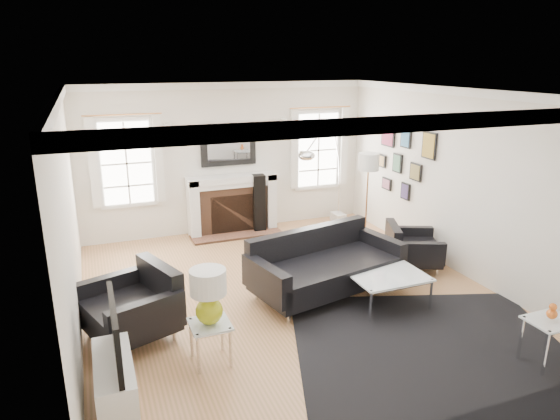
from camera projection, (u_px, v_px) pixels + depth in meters
name	position (u px, v px, depth m)	size (l,w,h in m)	color
floor	(288.00, 292.00, 7.14)	(6.00, 6.00, 0.00)	#A47545
back_wall	(228.00, 158.00, 9.41)	(5.50, 0.04, 2.80)	silver
front_wall	(427.00, 288.00, 4.06)	(5.50, 0.04, 2.80)	silver
left_wall	(69.00, 220.00, 5.78)	(0.04, 6.00, 2.80)	silver
right_wall	(453.00, 180.00, 7.69)	(0.04, 6.00, 2.80)	silver
ceiling	(289.00, 91.00, 6.33)	(5.50, 6.00, 0.02)	white
crown_molding	(289.00, 96.00, 6.35)	(5.50, 6.00, 0.12)	white
fireplace	(233.00, 205.00, 9.47)	(1.70, 0.69, 1.11)	white
mantel_mirror	(228.00, 146.00, 9.30)	(1.05, 0.07, 0.75)	black
window_left	(127.00, 163.00, 8.71)	(1.24, 0.15, 1.62)	white
window_right	(318.00, 150.00, 9.99)	(1.24, 0.15, 1.62)	white
gallery_wall	(403.00, 157.00, 8.80)	(0.04, 1.73, 1.29)	black
tv_unit	(115.00, 377.00, 4.68)	(0.35, 1.00, 1.09)	white
area_rug	(430.00, 346.00, 5.77)	(3.08, 2.57, 0.01)	black
sofa	(323.00, 266.00, 7.05)	(2.34, 1.44, 0.71)	black
armchair_left	(135.00, 307.00, 5.87)	(1.22, 1.29, 0.71)	black
armchair_right	(410.00, 248.00, 7.90)	(1.04, 1.09, 0.59)	black
coffee_table	(383.00, 273.00, 6.75)	(0.99, 0.99, 0.44)	silver
side_table_left	(210.00, 332.00, 5.38)	(0.43, 0.43, 0.47)	silver
nesting_table	(549.00, 330.00, 5.33)	(0.48, 0.40, 0.53)	silver
gourd_lamp	(208.00, 293.00, 5.25)	(0.39, 0.39, 0.62)	#B8C518
orange_vase	(552.00, 312.00, 5.27)	(0.11, 0.11, 0.18)	orange
arc_floor_lamp	(324.00, 176.00, 9.28)	(1.45, 1.34, 2.05)	silver
stick_floor_lamp	(368.00, 167.00, 8.26)	(0.35, 0.35, 1.71)	#C98246
speaker_tower	(259.00, 203.00, 9.51)	(0.22, 0.22, 1.11)	black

